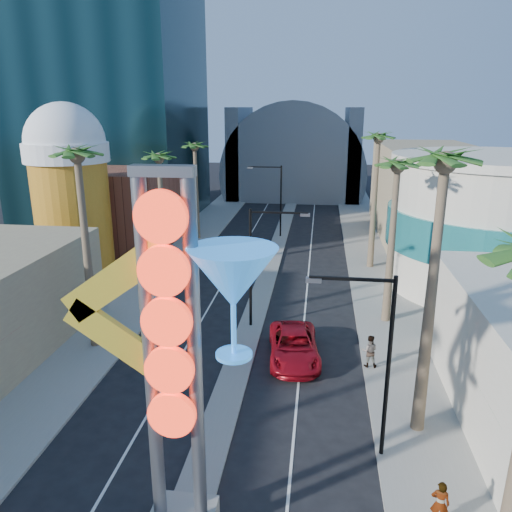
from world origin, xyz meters
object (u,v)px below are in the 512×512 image
Objects in this scene: neon_sign at (198,343)px; red_pickup at (294,346)px; pedestrian_b at (369,351)px; pedestrian_a at (440,504)px.

red_pickup is (2.27, 12.98, -6.47)m from neon_sign.
red_pickup is 4.26m from pedestrian_b.
red_pickup is at bearing -49.87° from pedestrian_a.
pedestrian_a is 11.03m from pedestrian_b.
pedestrian_b is (-1.44, 10.94, 0.06)m from pedestrian_a.
neon_sign is 15.34m from pedestrian_b.
neon_sign is at bearing 24.60° from pedestrian_a.
neon_sign is 7.17× the size of pedestrian_a.
pedestrian_b is at bearing -13.66° from red_pickup.
neon_sign reaches higher than pedestrian_b.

